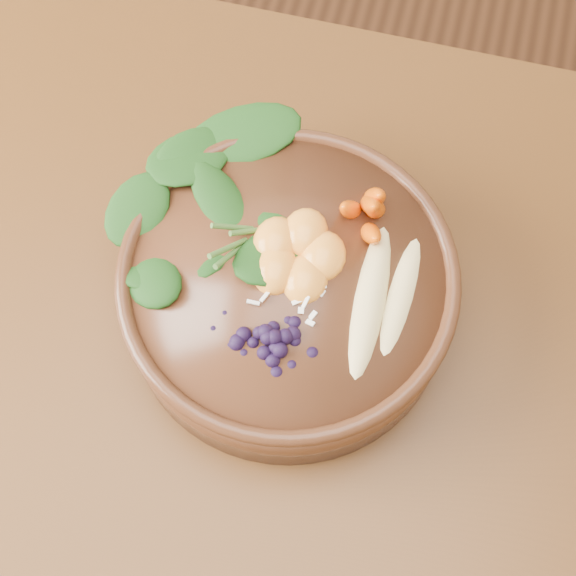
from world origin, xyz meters
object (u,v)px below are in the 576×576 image
object	(u,v)px
stoneware_bowl	(288,292)
mandarin_cluster	(297,248)
kale_heap	(259,187)
blueberry_pile	(268,331)
banana_halves	(387,291)
carrot_cluster	(377,189)
dining_table	(183,402)

from	to	relation	value
stoneware_bowl	mandarin_cluster	world-z (taller)	mandarin_cluster
kale_heap	blueberry_pile	xyz separation A→B (m)	(0.04, -0.13, -0.00)
kale_heap	banana_halves	bearing A→B (deg)	-27.13
stoneware_bowl	carrot_cluster	size ratio (longest dim) A/B	3.62
carrot_cluster	mandarin_cluster	bearing A→B (deg)	-129.81
kale_heap	carrot_cluster	distance (m)	0.11
dining_table	blueberry_pile	xyz separation A→B (m)	(0.09, 0.03, 0.20)
dining_table	mandarin_cluster	bearing A→B (deg)	50.15
dining_table	kale_heap	world-z (taller)	kale_heap
mandarin_cluster	blueberry_pile	size ratio (longest dim) A/B	0.69
dining_table	mandarin_cluster	xyz separation A→B (m)	(0.09, 0.11, 0.19)
banana_halves	mandarin_cluster	distance (m)	0.09
kale_heap	mandarin_cluster	xyz separation A→B (m)	(0.05, -0.05, -0.01)
stoneware_bowl	carrot_cluster	bearing A→B (deg)	52.73
dining_table	mandarin_cluster	distance (m)	0.24
banana_halves	mandarin_cluster	xyz separation A→B (m)	(-0.08, 0.02, 0.00)
dining_table	blueberry_pile	bearing A→B (deg)	18.54
carrot_cluster	mandarin_cluster	size ratio (longest dim) A/B	0.87
kale_heap	banana_halves	distance (m)	0.15
banana_halves	blueberry_pile	distance (m)	0.11
stoneware_bowl	blueberry_pile	world-z (taller)	blueberry_pile
carrot_cluster	kale_heap	bearing A→B (deg)	-169.49
kale_heap	carrot_cluster	world-z (taller)	carrot_cluster
stoneware_bowl	banana_halves	distance (m)	0.10
dining_table	kale_heap	size ratio (longest dim) A/B	8.01
carrot_cluster	dining_table	bearing A→B (deg)	-127.55
kale_heap	mandarin_cluster	bearing A→B (deg)	-45.36
dining_table	carrot_cluster	size ratio (longest dim) A/B	19.02
dining_table	kale_heap	distance (m)	0.26
carrot_cluster	blueberry_pile	bearing A→B (deg)	-109.55
kale_heap	blueberry_pile	size ratio (longest dim) A/B	1.42
kale_heap	dining_table	bearing A→B (deg)	-106.40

